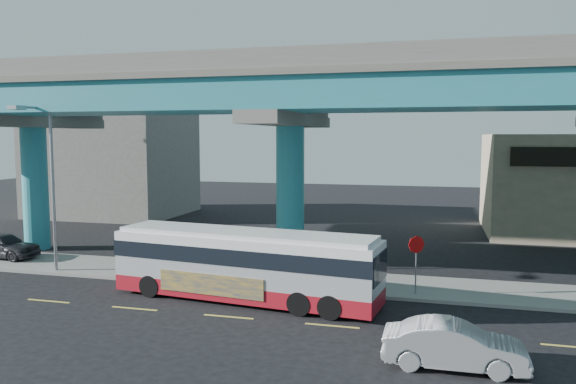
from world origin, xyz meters
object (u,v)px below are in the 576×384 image
(parked_car, at_px, (2,245))
(stop_sign, at_px, (416,252))
(transit_bus, at_px, (245,262))
(sedan, at_px, (454,345))
(street_lamp, at_px, (44,165))

(parked_car, bearing_deg, stop_sign, -92.33)
(transit_bus, height_order, sedan, transit_bus)
(transit_bus, distance_m, parked_car, 15.97)
(parked_car, xyz_separation_m, stop_sign, (22.39, -1.51, 1.10))
(transit_bus, xyz_separation_m, street_lamp, (-10.78, 1.48, 3.88))
(sedan, bearing_deg, parked_car, 69.70)
(transit_bus, distance_m, sedan, 9.69)
(transit_bus, distance_m, street_lamp, 11.55)
(sedan, distance_m, parked_car, 25.32)
(sedan, xyz_separation_m, street_lamp, (-19.04, 6.45, 4.80))
(sedan, height_order, parked_car, parked_car)
(parked_car, distance_m, stop_sign, 22.47)
(sedan, bearing_deg, stop_sign, 10.68)
(street_lamp, bearing_deg, stop_sign, 2.45)
(street_lamp, xyz_separation_m, stop_sign, (17.66, 0.76, -3.53))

